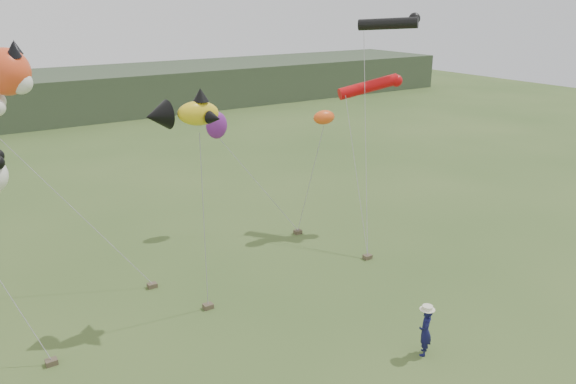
% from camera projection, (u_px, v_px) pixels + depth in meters
% --- Properties ---
extents(ground, '(120.00, 120.00, 0.00)m').
position_uv_depth(ground, '(349.00, 342.00, 18.25)').
color(ground, '#385123').
rests_on(ground, ground).
extents(headland, '(90.00, 13.00, 4.00)m').
position_uv_depth(headland, '(16.00, 100.00, 51.48)').
color(headland, '#2D3D28').
rests_on(headland, ground).
extents(festival_attendant, '(0.70, 0.67, 1.62)m').
position_uv_depth(festival_attendant, '(425.00, 331.00, 17.39)').
color(festival_attendant, '#111241').
rests_on(festival_attendant, ground).
extents(sandbag_anchors, '(13.31, 4.62, 0.18)m').
position_uv_depth(sandbag_anchors, '(230.00, 282.00, 21.98)').
color(sandbag_anchors, brown).
rests_on(sandbag_anchors, ground).
extents(fish_kite, '(2.49, 1.65, 1.27)m').
position_uv_depth(fish_kite, '(183.00, 113.00, 17.82)').
color(fish_kite, yellow).
rests_on(fish_kite, ground).
extents(tube_kites, '(4.23, 2.49, 3.79)m').
position_uv_depth(tube_kites, '(383.00, 56.00, 25.81)').
color(tube_kites, black).
rests_on(tube_kites, ground).
extents(misc_kites, '(5.03, 3.60, 1.38)m').
position_uv_depth(misc_kites, '(252.00, 123.00, 25.61)').
color(misc_kites, '#F85619').
rests_on(misc_kites, ground).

